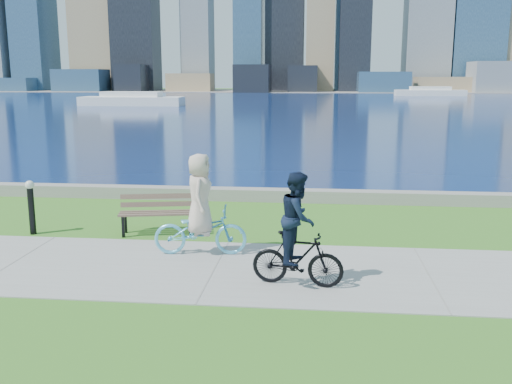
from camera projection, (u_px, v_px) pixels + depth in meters
ground at (214, 270)px, 10.85m from camera, size 320.00×320.00×0.00m
concrete_path at (214, 269)px, 10.85m from camera, size 80.00×3.50×0.02m
seawall at (251, 195)px, 16.86m from camera, size 90.00×0.50×0.35m
bay_water at (303, 102)px, 81.01m from camera, size 320.00×131.00×0.01m
far_shore at (309, 91)px, 137.52m from camera, size 320.00×30.00×0.12m
ferry_near at (132, 100)px, 70.50m from camera, size 12.69×3.62×1.72m
ferry_far at (430, 92)px, 105.24m from camera, size 12.60×3.60×1.71m
park_bench at (158, 210)px, 13.27m from camera, size 1.82×0.92×0.90m
bollard_lamp at (31, 204)px, 13.15m from camera, size 0.20×0.20×1.27m
cyclist_woman at (200, 217)px, 11.59m from camera, size 0.83×1.95×2.08m
cyclist_man at (298, 238)px, 9.82m from camera, size 0.70×1.66×2.01m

